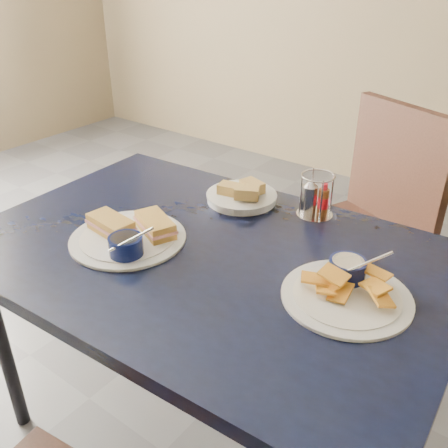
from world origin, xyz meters
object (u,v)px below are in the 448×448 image
Objects in this scene: plantain_plate at (347,287)px; condiment_caddy at (315,198)px; dining_table at (207,268)px; bread_basket at (242,195)px; sandwich_plate at (130,234)px; chair_far at (365,209)px.

condiment_caddy reaches higher than plantain_plate.
condiment_caddy is (0.14, 0.35, 0.12)m from dining_table.
bread_basket is at bearing -166.88° from condiment_caddy.
sandwich_plate is 0.40m from bread_basket.
dining_table is 6.06× the size of bread_basket.
plantain_plate is at bearing 13.22° from sandwich_plate.
chair_far reaches higher than condiment_caddy.
condiment_caddy reaches higher than bread_basket.
chair_far is at bearing 108.49° from plantain_plate.
chair_far reaches higher than plantain_plate.
plantain_plate is (0.27, -0.82, 0.22)m from chair_far.
chair_far is at bearing 92.70° from condiment_caddy.
sandwich_plate is 1.08× the size of plantain_plate.
dining_table is 4.45× the size of plantain_plate.
condiment_caddy is (0.23, 0.05, 0.04)m from bread_basket.
sandwich_plate is 0.56m from condiment_caddy.
dining_table is at bearing -72.73° from bread_basket.
chair_far is (0.11, 0.87, -0.14)m from dining_table.
bread_basket is 1.63× the size of condiment_caddy.
chair_far reaches higher than dining_table.
chair_far is at bearing 82.67° from dining_table.
condiment_caddy is at bearing 129.16° from plantain_plate.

